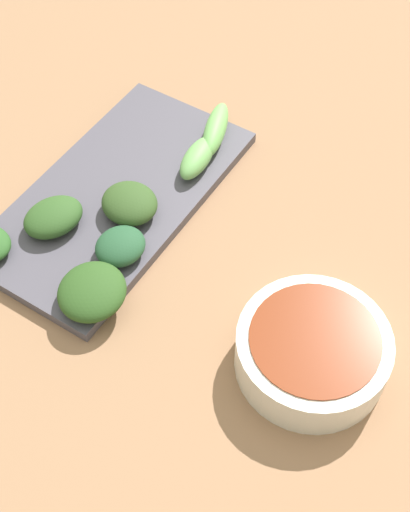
% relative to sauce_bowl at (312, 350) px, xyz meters
% --- Properties ---
extents(tabletop, '(2.10, 2.10, 0.02)m').
position_rel_sauce_bowl_xyz_m(tabletop, '(0.12, -0.03, -0.03)').
color(tabletop, '#93694A').
rests_on(tabletop, ground).
extents(sauce_bowl, '(0.13, 0.13, 0.04)m').
position_rel_sauce_bowl_xyz_m(sauce_bowl, '(0.00, 0.00, 0.00)').
color(sauce_bowl, silver).
rests_on(sauce_bowl, tabletop).
extents(serving_plate, '(0.16, 0.30, 0.01)m').
position_rel_sauce_bowl_xyz_m(serving_plate, '(0.26, -0.06, -0.02)').
color(serving_plate, '#4C4752').
rests_on(serving_plate, tabletop).
extents(broccoli_stalk_0, '(0.03, 0.07, 0.02)m').
position_rel_sauce_bowl_xyz_m(broccoli_stalk_0, '(0.21, -0.14, -0.00)').
color(broccoli_stalk_0, '#69A456').
rests_on(broccoli_stalk_0, serving_plate).
extents(broccoli_leafy_1, '(0.05, 0.06, 0.02)m').
position_rel_sauce_bowl_xyz_m(broccoli_leafy_1, '(0.21, -0.00, -0.00)').
color(broccoli_leafy_1, '#234C2E').
rests_on(broccoli_leafy_1, serving_plate).
extents(broccoli_leafy_2, '(0.08, 0.08, 0.02)m').
position_rel_sauce_bowl_xyz_m(broccoli_leafy_2, '(0.20, 0.05, 0.00)').
color(broccoli_leafy_2, '#2A4B1C').
rests_on(broccoli_leafy_2, serving_plate).
extents(broccoli_leafy_3, '(0.07, 0.06, 0.03)m').
position_rel_sauce_bowl_xyz_m(broccoli_leafy_3, '(0.23, -0.05, 0.00)').
color(broccoli_leafy_3, '#2F4A20').
rests_on(broccoli_leafy_3, serving_plate).
extents(broccoli_stalk_5, '(0.05, 0.09, 0.02)m').
position_rel_sauce_bowl_xyz_m(broccoli_stalk_5, '(0.21, -0.19, 0.00)').
color(broccoli_stalk_5, '#6EB159').
rests_on(broccoli_stalk_5, serving_plate).
extents(broccoli_leafy_6, '(0.07, 0.07, 0.02)m').
position_rel_sauce_bowl_xyz_m(broccoli_leafy_6, '(0.28, 0.00, -0.00)').
color(broccoli_leafy_6, '#2D4F21').
rests_on(broccoli_leafy_6, serving_plate).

